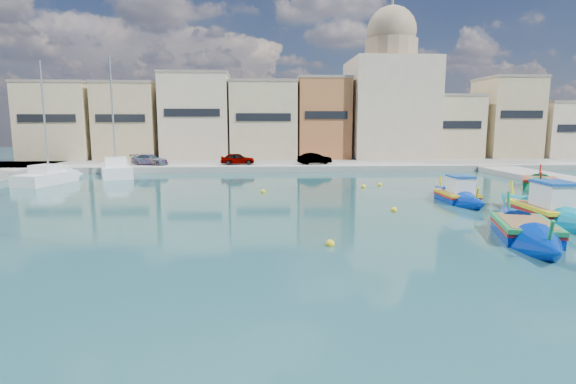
# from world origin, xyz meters

# --- Properties ---
(ground) EXTENTS (160.00, 160.00, 0.00)m
(ground) POSITION_xyz_m (0.00, 0.00, 0.00)
(ground) COLOR #164343
(ground) RESTS_ON ground
(north_quay) EXTENTS (80.00, 8.00, 0.60)m
(north_quay) POSITION_xyz_m (0.00, 32.00, 0.30)
(north_quay) COLOR gray
(north_quay) RESTS_ON ground
(north_townhouses) EXTENTS (83.20, 7.87, 10.19)m
(north_townhouses) POSITION_xyz_m (6.68, 39.36, 5.00)
(north_townhouses) COLOR tan
(north_townhouses) RESTS_ON ground
(church_block) EXTENTS (10.00, 10.00, 19.10)m
(church_block) POSITION_xyz_m (10.00, 40.00, 8.41)
(church_block) COLOR #C8B495
(church_block) RESTS_ON ground
(parked_cars) EXTENTS (20.97, 2.48, 1.20)m
(parked_cars) POSITION_xyz_m (-9.55, 30.50, 1.18)
(parked_cars) COLOR #4C1919
(parked_cars) RESTS_ON north_quay
(luzzu_turquoise_cabin) EXTENTS (2.43, 9.76, 3.12)m
(luzzu_turquoise_cabin) POSITION_xyz_m (8.46, 5.13, 0.38)
(luzzu_turquoise_cabin) COLOR #007A9A
(luzzu_turquoise_cabin) RESTS_ON ground
(luzzu_blue_cabin) EXTENTS (1.87, 7.29, 2.58)m
(luzzu_blue_cabin) POSITION_xyz_m (6.17, 10.53, 0.31)
(luzzu_blue_cabin) COLOR #0028A2
(luzzu_blue_cabin) RESTS_ON ground
(luzzu_cyan_mid) EXTENTS (6.65, 8.82, 2.68)m
(luzzu_cyan_mid) POSITION_xyz_m (14.96, 16.01, 0.28)
(luzzu_cyan_mid) COLOR #0B7744
(luzzu_cyan_mid) RESTS_ON ground
(luzzu_blue_south) EXTENTS (4.68, 9.30, 2.62)m
(luzzu_blue_south) POSITION_xyz_m (5.21, 1.60, 0.27)
(luzzu_blue_south) COLOR #00269E
(luzzu_blue_south) RESTS_ON ground
(yacht_north) EXTENTS (5.38, 9.06, 11.68)m
(yacht_north) POSITION_xyz_m (-19.99, 27.22, 0.46)
(yacht_north) COLOR white
(yacht_north) RESTS_ON ground
(yacht_midnorth) EXTENTS (3.85, 7.71, 10.49)m
(yacht_midnorth) POSITION_xyz_m (-22.89, 21.91, 0.42)
(yacht_midnorth) COLOR white
(yacht_midnorth) RESTS_ON ground
(mooring_buoys) EXTENTS (18.67, 23.85, 0.36)m
(mooring_buoys) POSITION_xyz_m (2.01, 8.12, 0.08)
(mooring_buoys) COLOR yellow
(mooring_buoys) RESTS_ON ground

